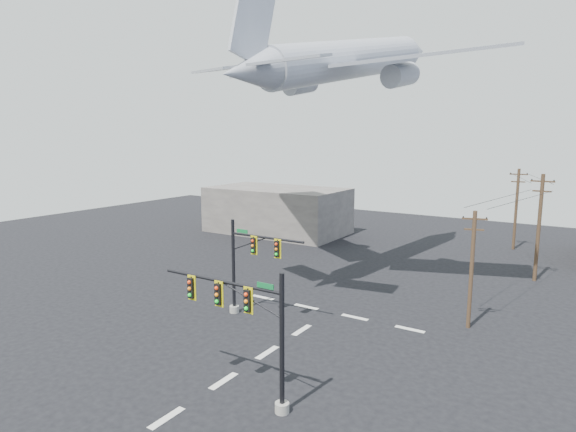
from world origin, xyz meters
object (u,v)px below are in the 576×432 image
Objects in this scene: utility_pole_b at (539,226)px; signal_mast_far at (247,266)px; utility_pole_a at (472,268)px; signal_mast_near at (249,326)px; airliner at (348,61)px; utility_pole_c at (516,208)px.

signal_mast_far is at bearing -124.40° from utility_pole_b.
utility_pole_a is at bearing 24.32° from signal_mast_far.
airliner reaches higher than signal_mast_near.
signal_mast_far is at bearing 127.74° from signal_mast_near.
utility_pole_b is at bearing -54.30° from airliner.
utility_pole_c reaches higher than utility_pole_a.
utility_pole_c is at bearing -22.03° from airliner.
signal_mast_near is at bearing -103.61° from utility_pole_b.
airliner is (-5.51, 21.65, 15.28)m from signal_mast_near.
airliner is at bearing 83.51° from signal_mast_far.
utility_pole_a is 20.43m from airliner.
signal_mast_near is 11.36m from signal_mast_far.
utility_pole_c is (12.99, 32.94, 1.14)m from signal_mast_far.
signal_mast_far is 0.72× the size of utility_pole_b.
utility_pole_b is 1.04× the size of utility_pole_c.
utility_pole_a reaches higher than signal_mast_far.
signal_mast_near is at bearing -105.44° from utility_pole_c.
airliner is at bearing 104.29° from signal_mast_near.
signal_mast_far is at bearing -178.85° from airliner.
utility_pole_a is at bearing 65.78° from signal_mast_near.
airliner reaches higher than utility_pole_c.
utility_pole_b is at bearing -81.83° from utility_pole_c.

